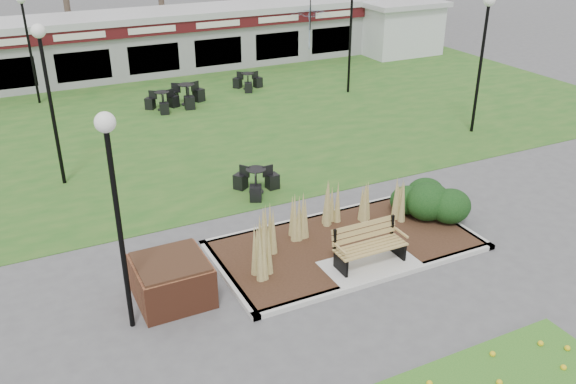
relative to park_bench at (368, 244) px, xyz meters
name	(u,v)px	position (x,y,z in m)	size (l,w,h in m)	color
ground	(373,271)	(0.00, -0.25, -0.59)	(100.00, 100.00, 0.00)	#515154
lawn	(201,119)	(0.00, 11.75, -0.58)	(34.00, 16.00, 0.02)	#22581B
planting_bed	(386,220)	(1.27, 1.10, -0.22)	(6.75, 3.40, 1.27)	#341F14
park_bench	(368,244)	(0.00, 0.00, 0.00)	(1.70, 0.66, 0.93)	tan
brick_planter	(172,280)	(-4.40, 0.75, -0.11)	(1.50, 1.50, 0.95)	brown
food_pavilion	(145,43)	(0.00, 19.71, 0.89)	(24.60, 3.40, 2.90)	gray
service_hut	(399,27)	(13.50, 17.75, 0.86)	(4.40, 3.40, 2.83)	silver
lamp_post_near_left	(113,177)	(-5.40, 0.24, 2.66)	(0.37, 0.37, 4.45)	black
lamp_post_mid_left	(45,71)	(-5.62, 7.91, 2.84)	(0.39, 0.39, 4.70)	black
lamp_post_mid_right	(485,34)	(8.45, 6.00, 2.95)	(0.40, 0.40, 4.86)	black
lamp_post_far_right	(351,14)	(7.05, 12.38, 2.80)	(0.39, 0.39, 4.65)	black
lamp_post_far_left	(26,25)	(-5.38, 16.75, 2.62)	(0.37, 0.37, 4.40)	black
bistro_set_a	(256,184)	(-0.72, 4.75, -0.32)	(1.25, 1.38, 0.73)	black
bistro_set_b	(163,104)	(-1.00, 13.51, -0.32)	(1.40, 1.33, 0.75)	black
bistro_set_c	(248,84)	(3.26, 14.77, -0.33)	(1.28, 1.35, 0.73)	black
bistro_set_d	(187,98)	(0.11, 13.77, -0.28)	(1.60, 1.51, 0.86)	black
patio_umbrella	(310,29)	(8.00, 17.75, 1.20)	(2.58, 2.62, 2.82)	black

